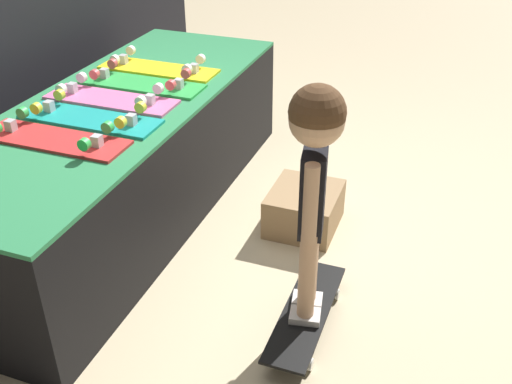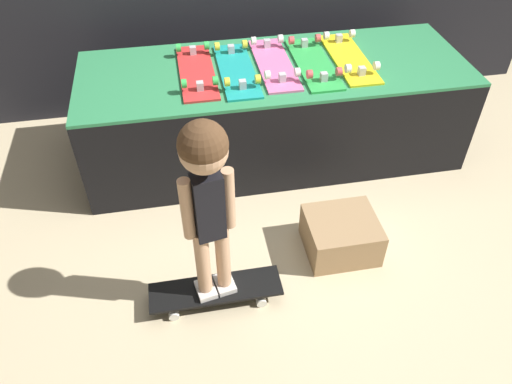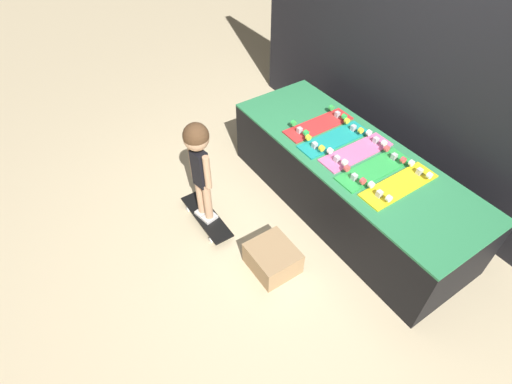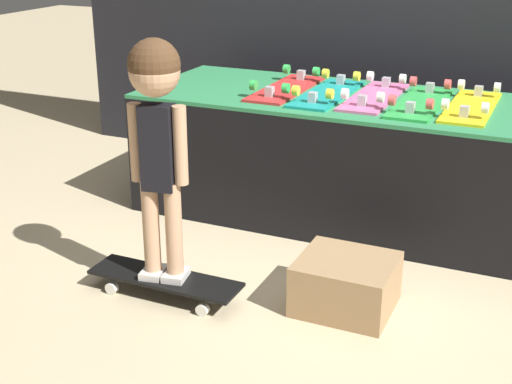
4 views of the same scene
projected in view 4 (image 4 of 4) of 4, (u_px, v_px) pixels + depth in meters
ground_plane at (332, 261)px, 3.39m from camera, size 16.00×16.00×0.00m
display_rack at (369, 160)px, 3.76m from camera, size 2.44×0.87×0.66m
skateboard_red_on_rack at (286, 87)px, 3.84m from camera, size 0.21×0.69×0.09m
skateboard_teal_on_rack at (327, 92)px, 3.72m from camera, size 0.21×0.69×0.09m
skateboard_pink_on_rack at (375, 95)px, 3.66m from camera, size 0.21×0.69×0.09m
skateboard_green_on_rack at (420, 101)px, 3.53m from camera, size 0.21×0.69×0.09m
skateboard_yellow_on_rack at (471, 105)px, 3.46m from camera, size 0.21×0.69×0.09m
skateboard_on_floor at (165, 280)px, 3.05m from camera, size 0.68×0.19×0.09m
child at (157, 116)px, 2.79m from camera, size 0.24×0.21×1.01m
storage_box at (346, 284)px, 2.95m from camera, size 0.39×0.35×0.22m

